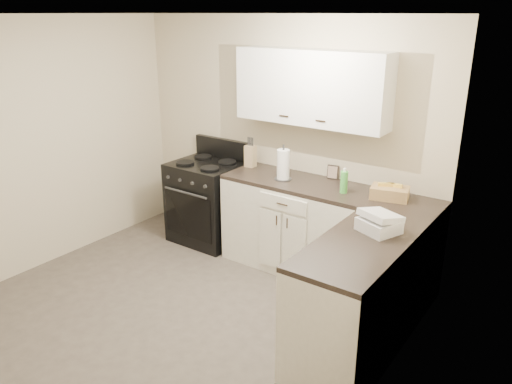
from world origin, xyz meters
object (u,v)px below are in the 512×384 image
Objects in this scene: paper_towel at (283,165)px; countertop_grill at (379,225)px; wicker_basket at (390,193)px; stove at (208,202)px; knife_block at (250,156)px.

paper_towel is 1.42m from countertop_grill.
wicker_basket reaches higher than countertop_grill.
wicker_basket is 1.21× the size of countertop_grill.
stove is 2.16m from wicker_basket.
paper_towel is at bearing 175.31° from countertop_grill.
wicker_basket is 0.76m from countertop_grill.
wicker_basket is at bearing 2.11° from stove.
paper_towel is (0.52, -0.16, 0.04)m from knife_block.
stove is 3.44× the size of countertop_grill.
knife_block is 0.86× the size of countertop_grill.
paper_towel reaches higher than stove.
paper_towel reaches higher than wicker_basket.
knife_block is 1.59m from wicker_basket.
stove is 3.98× the size of knife_block.
countertop_grill is (2.30, -0.65, 0.53)m from stove.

